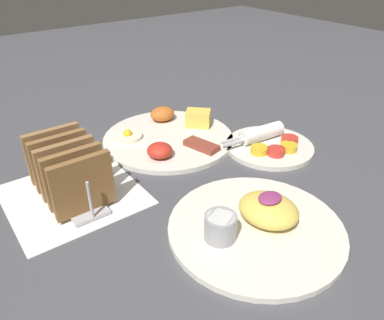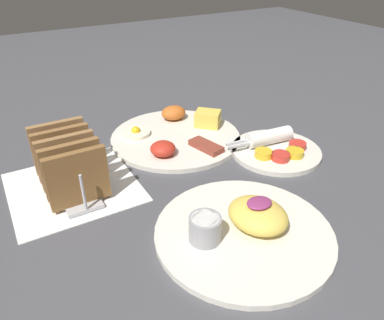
{
  "view_description": "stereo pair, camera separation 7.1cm",
  "coord_description": "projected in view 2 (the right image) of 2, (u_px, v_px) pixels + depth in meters",
  "views": [
    {
      "loc": [
        -0.38,
        -0.47,
        0.39
      ],
      "look_at": [
        -0.02,
        0.02,
        0.03
      ],
      "focal_mm": 35.0,
      "sensor_mm": 36.0,
      "label": 1
    },
    {
      "loc": [
        -0.32,
        -0.51,
        0.39
      ],
      "look_at": [
        -0.02,
        0.02,
        0.03
      ],
      "focal_mm": 35.0,
      "sensor_mm": 36.0,
      "label": 2
    }
  ],
  "objects": [
    {
      "name": "plate_breakfast",
      "position": [
        177.0,
        134.0,
        0.85
      ],
      "size": [
        0.29,
        0.29,
        0.05
      ],
      "color": "silver",
      "rests_on": "ground_plane"
    },
    {
      "name": "toast_rack",
      "position": [
        69.0,
        163.0,
        0.66
      ],
      "size": [
        0.1,
        0.18,
        0.1
      ],
      "color": "#B7B7BC",
      "rests_on": "ground_plane"
    },
    {
      "name": "plate_foreground",
      "position": [
        244.0,
        227.0,
        0.57
      ],
      "size": [
        0.27,
        0.27,
        0.06
      ],
      "color": "silver",
      "rests_on": "ground_plane"
    },
    {
      "name": "napkin_flat",
      "position": [
        73.0,
        187.0,
        0.68
      ],
      "size": [
        0.22,
        0.22,
        0.0
      ],
      "color": "white",
      "rests_on": "ground_plane"
    },
    {
      "name": "plate_condiments",
      "position": [
        274.0,
        148.0,
        0.79
      ],
      "size": [
        0.19,
        0.19,
        0.04
      ],
      "color": "silver",
      "rests_on": "ground_plane"
    },
    {
      "name": "ground_plane",
      "position": [
        206.0,
        176.0,
        0.72
      ],
      "size": [
        3.0,
        3.0,
        0.0
      ],
      "primitive_type": "plane",
      "color": "#47474C"
    }
  ]
}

